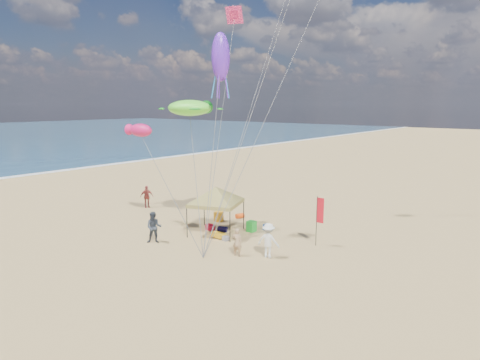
% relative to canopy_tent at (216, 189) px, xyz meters
% --- Properties ---
extents(ground, '(280.00, 280.00, 0.00)m').
position_rel_canopy_tent_xyz_m(ground, '(3.03, -4.29, -2.92)').
color(ground, tan).
rests_on(ground, ground).
extents(canopy_tent, '(5.27, 5.27, 3.50)m').
position_rel_canopy_tent_xyz_m(canopy_tent, '(0.00, 0.00, 0.00)').
color(canopy_tent, black).
rests_on(canopy_tent, ground).
extents(feather_flag, '(0.45, 0.04, 2.95)m').
position_rel_canopy_tent_xyz_m(feather_flag, '(6.30, 1.93, -0.94)').
color(feather_flag, black).
rests_on(feather_flag, ground).
extents(cooler_red, '(0.54, 0.38, 0.38)m').
position_rel_canopy_tent_xyz_m(cooler_red, '(-0.76, 0.21, -2.73)').
color(cooler_red, red).
rests_on(cooler_red, ground).
extents(cooler_blue, '(0.54, 0.38, 0.38)m').
position_rel_canopy_tent_xyz_m(cooler_blue, '(2.19, 2.59, -2.73)').
color(cooler_blue, '#124295').
rests_on(cooler_blue, ground).
extents(bag_navy, '(0.69, 0.54, 0.36)m').
position_rel_canopy_tent_xyz_m(bag_navy, '(0.16, 0.42, -2.74)').
color(bag_navy, black).
rests_on(bag_navy, ground).
extents(bag_orange, '(0.54, 0.69, 0.36)m').
position_rel_canopy_tent_xyz_m(bag_orange, '(-1.07, 3.67, -2.74)').
color(bag_orange, '#D8440C').
rests_on(bag_orange, ground).
extents(chair_green, '(0.50, 0.50, 0.70)m').
position_rel_canopy_tent_xyz_m(chair_green, '(1.55, 1.68, -2.57)').
color(chair_green, green).
rests_on(chair_green, ground).
extents(chair_yellow, '(0.50, 0.50, 0.70)m').
position_rel_canopy_tent_xyz_m(chair_yellow, '(-1.70, 2.09, -2.57)').
color(chair_yellow, orange).
rests_on(chair_yellow, ground).
extents(crate_grey, '(0.34, 0.30, 0.28)m').
position_rel_canopy_tent_xyz_m(crate_grey, '(1.47, -0.77, -2.78)').
color(crate_grey, gray).
rests_on(crate_grey, ground).
extents(beach_cart, '(0.90, 0.50, 0.24)m').
position_rel_canopy_tent_xyz_m(beach_cart, '(0.79, -0.70, -2.72)').
color(beach_cart, gold).
rests_on(beach_cart, ground).
extents(person_near_a, '(0.65, 0.52, 1.56)m').
position_rel_canopy_tent_xyz_m(person_near_a, '(3.66, -2.30, -2.14)').
color(person_near_a, tan).
rests_on(person_near_a, ground).
extents(person_near_b, '(1.16, 1.15, 1.89)m').
position_rel_canopy_tent_xyz_m(person_near_b, '(-1.58, -3.75, -1.97)').
color(person_near_b, '#323944').
rests_on(person_near_b, ground).
extents(person_near_c, '(1.36, 0.98, 1.91)m').
position_rel_canopy_tent_xyz_m(person_near_c, '(5.12, -1.43, -1.96)').
color(person_near_c, silver).
rests_on(person_near_c, ground).
extents(person_far_a, '(0.81, 1.13, 1.78)m').
position_rel_canopy_tent_xyz_m(person_far_a, '(-8.90, 1.44, -2.03)').
color(person_far_a, '#B34945').
rests_on(person_far_a, ground).
extents(turtle_kite, '(3.19, 2.62, 1.01)m').
position_rel_canopy_tent_xyz_m(turtle_kite, '(-2.03, -0.21, 5.01)').
color(turtle_kite, '#61FF35').
rests_on(turtle_kite, ground).
extents(fish_kite, '(2.04, 1.14, 0.88)m').
position_rel_canopy_tent_xyz_m(fish_kite, '(-5.09, -1.74, 3.55)').
color(fish_kite, '#D91760').
rests_on(fish_kite, ground).
extents(squid_kite, '(1.43, 1.43, 2.82)m').
position_rel_canopy_tent_xyz_m(squid_kite, '(0.62, -0.14, 7.97)').
color(squid_kite, '#6726D5').
rests_on(squid_kite, ground).
extents(stunt_kite_pink, '(1.37, 0.98, 1.15)m').
position_rel_canopy_tent_xyz_m(stunt_kite_pink, '(-3.38, 5.85, 11.73)').
color(stunt_kite_pink, '#FF3280').
rests_on(stunt_kite_pink, ground).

